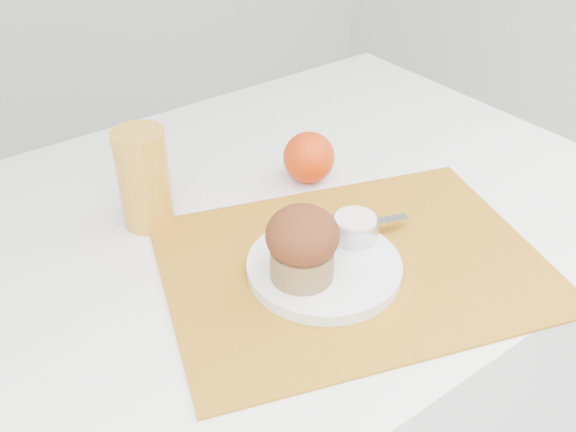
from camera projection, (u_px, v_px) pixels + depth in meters
table at (258, 384)px, 1.18m from camera, size 1.20×0.80×0.75m
placemat at (353, 264)px, 0.87m from camera, size 0.60×0.51×0.00m
plate at (324, 267)px, 0.85m from camera, size 0.21×0.21×0.02m
ramekin at (355, 228)px, 0.88m from camera, size 0.08×0.08×0.03m
cream at (355, 220)px, 0.87m from camera, size 0.07×0.07×0.01m
raspberry_near at (314, 240)px, 0.87m from camera, size 0.02×0.02×0.02m
raspberry_far at (327, 233)px, 0.88m from camera, size 0.02×0.02×0.02m
butter_knife at (348, 227)px, 0.90m from camera, size 0.17×0.08×0.00m
orange at (309, 157)px, 1.03m from camera, size 0.08×0.08×0.08m
juice_glass at (144, 179)px, 0.91m from camera, size 0.09×0.09×0.15m
muffin at (302, 244)px, 0.79m from camera, size 0.09×0.09×0.10m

